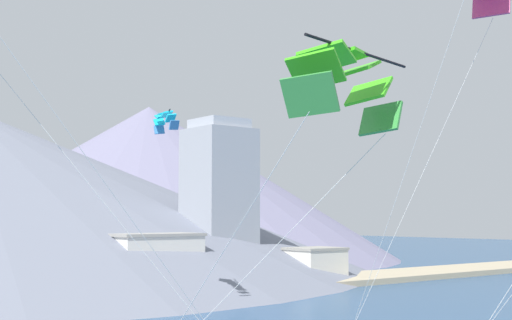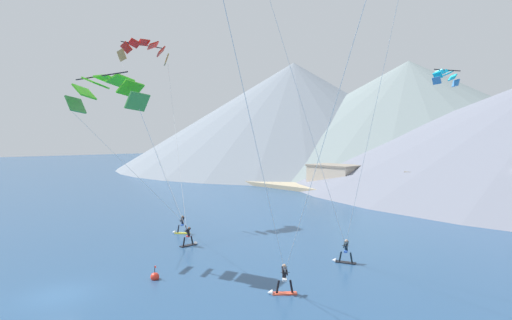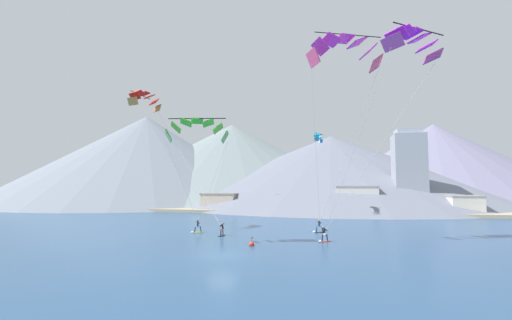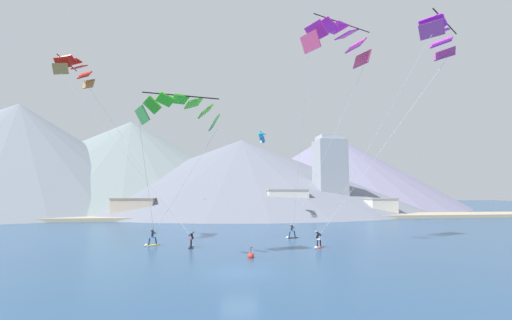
# 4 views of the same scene
# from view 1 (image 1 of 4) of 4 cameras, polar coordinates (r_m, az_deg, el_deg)

# --- Properties ---
(parafoil_kite_mid_center) EXTENTS (6.99, 10.39, 12.32)m
(parafoil_kite_mid_center) POSITION_cam_1_polar(r_m,az_deg,el_deg) (25.07, 7.03, 6.26)
(parafoil_kite_mid_center) COLOR green
(parafoil_kite_distant_high_outer) EXTENTS (1.69, 3.89, 1.67)m
(parafoil_kite_distant_high_outer) POSITION_cam_1_polar(r_m,az_deg,el_deg) (57.22, -7.30, 3.25)
(parafoil_kite_distant_high_outer) COLOR #3E7FC4
(shoreline_strip) EXTENTS (180.00, 10.00, 0.70)m
(shoreline_strip) POSITION_cam_1_polar(r_m,az_deg,el_deg) (65.93, -18.72, -10.90)
(shoreline_strip) COLOR tan
(shoreline_strip) RESTS_ON ground
(shore_building_harbour_front) EXTENTS (6.35, 5.27, 4.24)m
(shore_building_harbour_front) POSITION_cam_1_polar(r_m,az_deg,el_deg) (86.29, 4.76, -8.38)
(shore_building_harbour_front) COLOR silver
(shore_building_harbour_front) RESTS_ON ground
(shore_building_quay_east) EXTENTS (9.25, 5.88, 6.23)m
(shore_building_quay_east) POSITION_cam_1_polar(r_m,az_deg,el_deg) (73.83, -8.22, -8.22)
(shore_building_quay_east) COLOR silver
(shore_building_quay_east) RESTS_ON ground
(highrise_tower) EXTENTS (7.00, 7.00, 19.61)m
(highrise_tower) POSITION_cam_1_polar(r_m,az_deg,el_deg) (85.30, -2.98, -3.42)
(highrise_tower) COLOR #999EA8
(highrise_tower) RESTS_ON ground
(mountain_peak_west_ridge) EXTENTS (94.29, 94.29, 28.94)m
(mountain_peak_west_ridge) POSITION_cam_1_polar(r_m,az_deg,el_deg) (136.98, -8.64, -1.76)
(mountain_peak_west_ridge) COLOR slate
(mountain_peak_west_ridge) RESTS_ON ground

